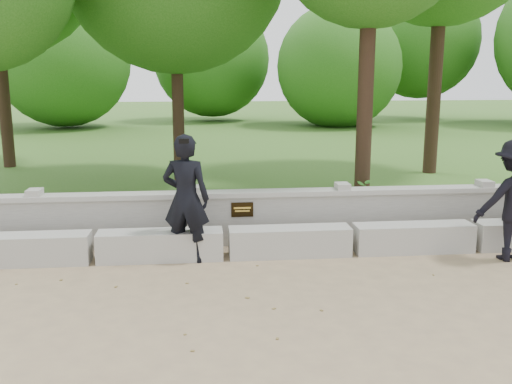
# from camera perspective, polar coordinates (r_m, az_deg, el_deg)

# --- Properties ---
(ground) EXTENTS (80.00, 80.00, 0.00)m
(ground) POSITION_cam_1_polar(r_m,az_deg,el_deg) (7.15, -2.23, -11.32)
(ground) COLOR #9A835E
(ground) RESTS_ON ground
(lawn) EXTENTS (40.00, 22.00, 0.25)m
(lawn) POSITION_cam_1_polar(r_m,az_deg,el_deg) (20.74, -4.72, 4.37)
(lawn) COLOR #35631E
(lawn) RESTS_ON ground
(concrete_bench) EXTENTS (11.90, 0.45, 0.45)m
(concrete_bench) POSITION_cam_1_polar(r_m,az_deg,el_deg) (8.86, -3.03, -5.15)
(concrete_bench) COLOR #B6B4AC
(concrete_bench) RESTS_ON ground
(parapet_wall) EXTENTS (12.50, 0.35, 0.90)m
(parapet_wall) POSITION_cam_1_polar(r_m,az_deg,el_deg) (9.47, -3.26, -2.53)
(parapet_wall) COLOR #ABA9A2
(parapet_wall) RESTS_ON ground
(man_main) EXTENTS (0.80, 0.73, 1.94)m
(man_main) POSITION_cam_1_polar(r_m,az_deg,el_deg) (8.57, -7.01, -0.66)
(man_main) COLOR black
(man_main) RESTS_ON ground
(shrub_a) EXTENTS (0.32, 0.26, 0.52)m
(shrub_a) POSITION_cam_1_polar(r_m,az_deg,el_deg) (10.22, -13.26, -1.49)
(shrub_a) COLOR #3C8A2E
(shrub_a) RESTS_ON lawn
(shrub_b) EXTENTS (0.43, 0.43, 0.61)m
(shrub_b) POSITION_cam_1_polar(r_m,az_deg,el_deg) (10.46, 8.88, -0.76)
(shrub_b) COLOR #3C8A2E
(shrub_b) RESTS_ON lawn
(shrub_c) EXTENTS (0.58, 0.52, 0.59)m
(shrub_c) POSITION_cam_1_polar(r_m,az_deg,el_deg) (10.74, 11.45, -0.59)
(shrub_c) COLOR #3C8A2E
(shrub_c) RESTS_ON lawn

